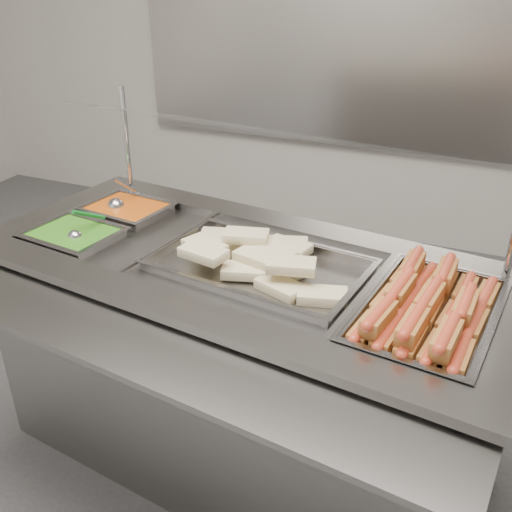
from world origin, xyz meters
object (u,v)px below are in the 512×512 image
at_px(serving_spoon, 78,233).
at_px(sneeze_guard, 276,137).
at_px(pan_hotdogs, 427,321).
at_px(pan_wraps, 259,270).
at_px(steam_counter, 244,366).
at_px(ladle, 117,205).

bearing_deg(serving_spoon, sneeze_guard, 23.87).
relative_size(pan_hotdogs, pan_wraps, 0.81).
bearing_deg(steam_counter, pan_wraps, -7.06).
distance_m(steam_counter, pan_wraps, 0.38).
height_order(steam_counter, pan_hotdogs, pan_hotdogs).
bearing_deg(steam_counter, pan_hotdogs, -7.06).
xyz_separation_m(pan_wraps, serving_spoon, (-0.62, -0.06, 0.03)).
xyz_separation_m(sneeze_guard, pan_wraps, (0.03, -0.20, -0.35)).
distance_m(sneeze_guard, pan_hotdogs, 0.70).
relative_size(steam_counter, sneeze_guard, 1.18).
relative_size(pan_hotdogs, serving_spoon, 3.22).
relative_size(steam_counter, pan_hotdogs, 3.35).
bearing_deg(pan_hotdogs, sneeze_guard, 153.66).
height_order(sneeze_guard, pan_wraps, sneeze_guard).
bearing_deg(ladle, pan_wraps, -17.00).
xyz_separation_m(sneeze_guard, pan_hotdogs, (0.53, -0.26, -0.36)).
distance_m(pan_hotdogs, pan_wraps, 0.51).
xyz_separation_m(steam_counter, serving_spoon, (-0.56, -0.07, 0.41)).
bearing_deg(serving_spoon, ladle, 96.96).
xyz_separation_m(steam_counter, pan_wraps, (0.05, -0.01, 0.38)).
height_order(pan_hotdogs, pan_wraps, same).
bearing_deg(pan_hotdogs, ladle, 167.25).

